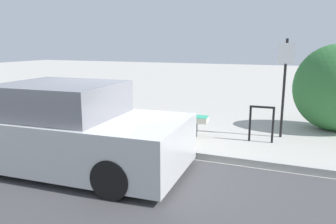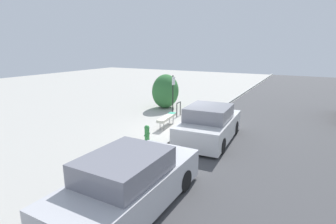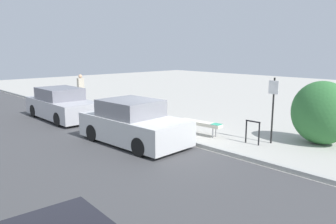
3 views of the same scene
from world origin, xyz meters
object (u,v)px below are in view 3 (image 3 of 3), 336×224
object	(u,v)px
parked_car_far	(62,105)
pedestrian	(81,87)
bike_rack	(253,130)
fire_hydrant	(151,117)
bench	(201,123)
parked_car_near	(133,124)
sign_post	(273,104)

from	to	relation	value
parked_car_far	pedestrian	bearing A→B (deg)	142.36
bike_rack	fire_hydrant	xyz separation A→B (m)	(-4.53, -0.76, -0.09)
bike_rack	pedestrian	xyz separation A→B (m)	(-12.78, 0.42, 0.42)
bike_rack	fire_hydrant	size ratio (longest dim) A/B	1.08
parked_car_far	bench	bearing A→B (deg)	21.57
parked_car_near	parked_car_far	size ratio (longest dim) A/B	0.94
bench	sign_post	size ratio (longest dim) A/B	0.79
bench	parked_car_far	world-z (taller)	parked_car_far
fire_hydrant	sign_post	bearing A→B (deg)	15.10
bike_rack	fire_hydrant	world-z (taller)	bike_rack
pedestrian	parked_car_near	xyz separation A→B (m)	(9.81, -3.33, -0.24)
bench	fire_hydrant	size ratio (longest dim) A/B	2.38
bench	parked_car_far	bearing A→B (deg)	-165.29
bench	sign_post	distance (m)	2.79
bike_rack	sign_post	size ratio (longest dim) A/B	0.36
pedestrian	parked_car_far	distance (m)	5.33
bench	parked_car_near	size ratio (longest dim) A/B	0.44
bench	parked_car_far	size ratio (longest dim) A/B	0.41
sign_post	pedestrian	world-z (taller)	sign_post
bench	bike_rack	distance (m)	2.09
fire_hydrant	pedestrian	distance (m)	8.35
fire_hydrant	parked_car_far	distance (m)	4.59
bike_rack	fire_hydrant	distance (m)	4.60
bike_rack	parked_car_far	size ratio (longest dim) A/B	0.19
pedestrian	sign_post	bearing A→B (deg)	89.79
sign_post	fire_hydrant	size ratio (longest dim) A/B	3.01
parked_car_far	parked_car_near	bearing A→B (deg)	0.16
bench	parked_car_near	distance (m)	2.72
sign_post	parked_car_far	bearing A→B (deg)	-159.07
bench	fire_hydrant	xyz separation A→B (m)	(-2.47, -0.40, -0.04)
bench	fire_hydrant	world-z (taller)	fire_hydrant
parked_car_far	sign_post	bearing A→B (deg)	21.48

